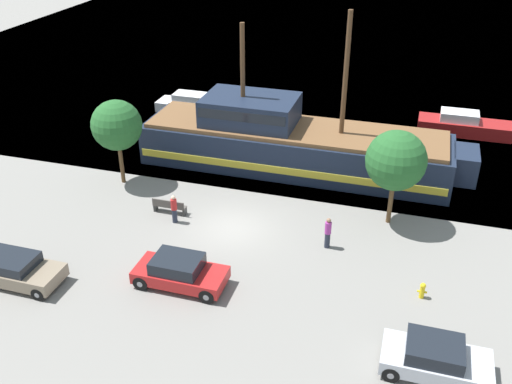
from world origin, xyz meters
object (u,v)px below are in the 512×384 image
(parked_car_curb_mid, at_px, (180,272))
(fire_hydrant, at_px, (422,290))
(pedestrian_walking_near, at_px, (174,209))
(pirate_ship, at_px, (291,143))
(parked_car_curb_rear, at_px, (14,269))
(moored_boat_outer, at_px, (194,105))
(pedestrian_walking_far, at_px, (328,233))
(bench_promenade_east, at_px, (169,206))
(parked_car_curb_front, at_px, (435,359))
(moored_boat_dockside, at_px, (464,125))

(parked_car_curb_mid, distance_m, fire_hydrant, 10.68)
(parked_car_curb_mid, distance_m, pedestrian_walking_near, 5.37)
(pirate_ship, relative_size, fire_hydrant, 26.44)
(pirate_ship, xyz_separation_m, parked_car_curb_rear, (-9.16, -14.93, -0.95))
(moored_boat_outer, bearing_deg, fire_hydrant, -45.09)
(pedestrian_walking_far, bearing_deg, parked_car_curb_rear, -152.64)
(parked_car_curb_rear, bearing_deg, pirate_ship, 58.47)
(moored_boat_outer, bearing_deg, pedestrian_walking_far, -49.16)
(moored_boat_outer, xyz_separation_m, parked_car_curb_rear, (0.27, -22.13, 0.13))
(moored_boat_outer, height_order, bench_promenade_east, moored_boat_outer)
(fire_hydrant, bearing_deg, pedestrian_walking_far, 150.57)
(fire_hydrant, distance_m, pedestrian_walking_near, 13.11)
(pedestrian_walking_near, xyz_separation_m, pedestrian_walking_far, (8.17, 0.01, 0.04))
(pedestrian_walking_far, bearing_deg, pirate_ship, 115.31)
(pedestrian_walking_near, bearing_deg, parked_car_curb_front, -27.27)
(moored_boat_dockside, distance_m, parked_car_curb_rear, 30.76)
(fire_hydrant, bearing_deg, bench_promenade_east, 165.99)
(moored_boat_dockside, relative_size, parked_car_curb_rear, 1.48)
(parked_car_curb_rear, relative_size, fire_hydrant, 5.71)
(moored_boat_outer, distance_m, parked_car_curb_front, 29.04)
(moored_boat_dockside, distance_m, pedestrian_walking_far, 18.14)
(parked_car_curb_front, distance_m, pedestrian_walking_far, 8.71)
(moored_boat_dockside, distance_m, parked_car_curb_front, 23.84)
(fire_hydrant, relative_size, pedestrian_walking_far, 0.46)
(moored_boat_dockside, bearing_deg, parked_car_curb_mid, -119.89)
(fire_hydrant, bearing_deg, parked_car_curb_mid, -168.13)
(pirate_ship, relative_size, parked_car_curb_mid, 4.92)
(parked_car_curb_mid, relative_size, pedestrian_walking_far, 2.47)
(parked_car_curb_mid, bearing_deg, moored_boat_outer, 110.39)
(parked_car_curb_rear, height_order, pedestrian_walking_near, pedestrian_walking_near)
(pirate_ship, distance_m, moored_boat_outer, 11.91)
(parked_car_curb_mid, height_order, bench_promenade_east, parked_car_curb_mid)
(bench_promenade_east, bearing_deg, parked_car_curb_front, -28.58)
(fire_hydrant, distance_m, bench_promenade_east, 13.89)
(bench_promenade_east, bearing_deg, parked_car_curb_mid, -61.40)
(parked_car_curb_rear, bearing_deg, moored_boat_outer, 90.69)
(parked_car_curb_rear, bearing_deg, fire_hydrant, 13.09)
(pirate_ship, distance_m, moored_boat_dockside, 13.70)
(fire_hydrant, xyz_separation_m, pedestrian_walking_far, (-4.66, 2.63, 0.43))
(moored_boat_outer, bearing_deg, bench_promenade_east, -72.99)
(pirate_ship, height_order, parked_car_curb_rear, pirate_ship)
(moored_boat_outer, relative_size, parked_car_curb_front, 1.53)
(pirate_ship, bearing_deg, pedestrian_walking_near, -117.68)
(moored_boat_dockside, height_order, fire_hydrant, moored_boat_dockside)
(parked_car_curb_mid, bearing_deg, moored_boat_dockside, 60.11)
(moored_boat_dockside, bearing_deg, pedestrian_walking_near, -131.36)
(pirate_ship, relative_size, moored_boat_outer, 3.34)
(parked_car_curb_front, bearing_deg, fire_hydrant, 98.00)
(moored_boat_outer, xyz_separation_m, parked_car_curb_mid, (7.51, -20.21, 0.18))
(parked_car_curb_front, bearing_deg, pedestrian_walking_near, 152.73)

